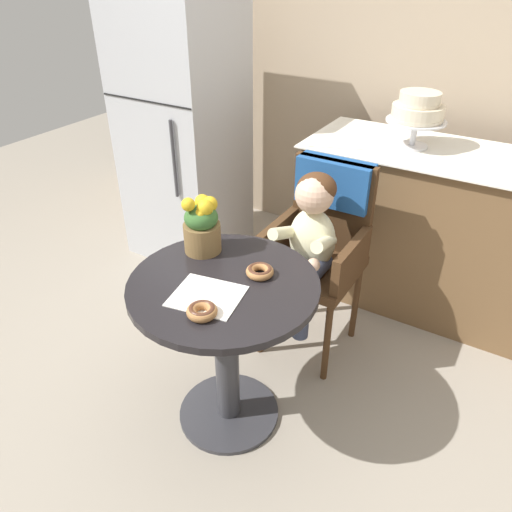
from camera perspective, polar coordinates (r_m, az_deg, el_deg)
The scene contains 12 objects.
ground_plane at distance 2.30m, azimuth -3.15°, elevation -17.85°, with size 8.00×8.00×0.00m, color gray.
back_wall at distance 3.20m, azimuth 16.63°, elevation 23.58°, with size 4.80×0.10×2.70m, color tan.
cafe_table at distance 1.94m, azimuth -3.59°, elevation -8.17°, with size 0.72×0.72×0.72m.
wicker_chair at distance 2.34m, azimuth 7.83°, elevation 3.13°, with size 0.42×0.45×0.95m.
seated_child at distance 2.19m, azimuth 6.21°, elevation 2.32°, with size 0.27×0.32×0.73m.
paper_napkin at distance 1.74m, azimuth -5.67°, elevation -4.70°, with size 0.24×0.21×0.00m, color white.
donut_front at distance 1.84m, azimuth 0.45°, elevation -1.76°, with size 0.11×0.11×0.03m.
donut_mid at distance 1.65m, azimuth -6.34°, elevation -6.36°, with size 0.11×0.11×0.04m.
flower_vase at distance 1.95m, azimuth -6.35°, elevation 3.62°, with size 0.15×0.15×0.25m.
display_counter at distance 2.84m, azimuth 21.15°, elevation 2.40°, with size 1.56×0.62×0.90m.
tiered_cake_stand at distance 2.65m, azimuth 18.38°, elevation 15.80°, with size 0.30×0.30×0.28m.
refrigerator at distance 3.13m, azimuth -8.51°, elevation 14.89°, with size 0.64×0.63×1.70m.
Camera 1 is at (0.87, -1.20, 1.76)m, focal length 34.24 mm.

